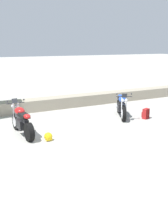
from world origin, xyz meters
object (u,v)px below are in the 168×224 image
(motorcycle_red_near_left, at_px, (22,121))
(motorcycle_blue_centre, at_px, (122,106))
(rider_helmet, at_px, (48,137))
(rider_backpack, at_px, (146,113))

(motorcycle_red_near_left, distance_m, motorcycle_blue_centre, 4.51)
(motorcycle_red_near_left, height_order, motorcycle_blue_centre, same)
(motorcycle_red_near_left, distance_m, rider_helmet, 1.22)
(rider_backpack, relative_size, rider_helmet, 1.68)
(motorcycle_red_near_left, relative_size, rider_helmet, 7.38)
(rider_backpack, bearing_deg, motorcycle_blue_centre, 135.86)
(rider_helmet, bearing_deg, motorcycle_blue_centre, 19.07)
(motorcycle_blue_centre, xyz_separation_m, rider_backpack, (0.75, -0.73, -0.24))
(motorcycle_blue_centre, distance_m, rider_helmet, 4.13)
(motorcycle_blue_centre, xyz_separation_m, rider_helmet, (-3.89, -1.34, -0.35))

